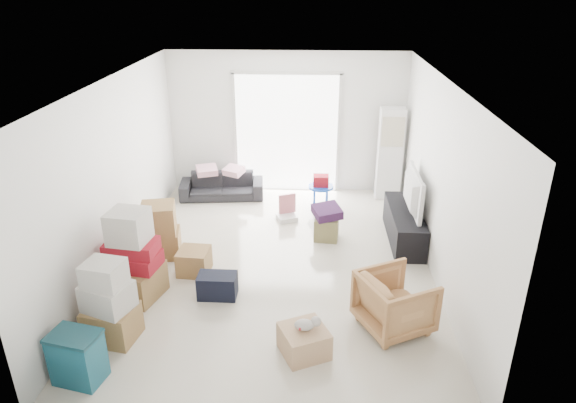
# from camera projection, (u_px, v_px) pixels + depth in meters

# --- Properties ---
(room_shell) EXTENTS (4.98, 6.48, 3.18)m
(room_shell) POSITION_uv_depth(u_px,v_px,m) (275.00, 180.00, 7.07)
(room_shell) COLOR beige
(room_shell) RESTS_ON ground
(sliding_door) EXTENTS (2.10, 0.04, 2.33)m
(sliding_door) POSITION_uv_depth(u_px,v_px,m) (287.00, 129.00, 9.83)
(sliding_door) COLOR white
(sliding_door) RESTS_ON room_shell
(ac_tower) EXTENTS (0.45, 0.30, 1.75)m
(ac_tower) POSITION_uv_depth(u_px,v_px,m) (390.00, 154.00, 9.59)
(ac_tower) COLOR white
(ac_tower) RESTS_ON room_shell
(tv_console) EXTENTS (0.47, 1.56, 0.52)m
(tv_console) POSITION_uv_depth(u_px,v_px,m) (404.00, 225.00, 8.24)
(tv_console) COLOR black
(tv_console) RESTS_ON room_shell
(television) EXTENTS (0.66, 1.13, 0.15)m
(television) POSITION_uv_depth(u_px,v_px,m) (406.00, 206.00, 8.10)
(television) COLOR black
(television) RESTS_ON tv_console
(sofa) EXTENTS (1.61, 0.62, 0.62)m
(sofa) POSITION_uv_depth(u_px,v_px,m) (222.00, 182.00, 9.83)
(sofa) COLOR #232428
(sofa) RESTS_ON room_shell
(pillow_left) EXTENTS (0.41, 0.37, 0.11)m
(pillow_left) POSITION_uv_depth(u_px,v_px,m) (206.00, 164.00, 9.69)
(pillow_left) COLOR #F7B4C2
(pillow_left) RESTS_ON sofa
(pillow_right) EXTENTS (0.41, 0.38, 0.11)m
(pillow_right) POSITION_uv_depth(u_px,v_px,m) (234.00, 165.00, 9.67)
(pillow_right) COLOR #F7B4C2
(pillow_right) RESTS_ON sofa
(armchair) EXTENTS (0.99, 1.01, 0.79)m
(armchair) POSITION_uv_depth(u_px,v_px,m) (395.00, 300.00, 6.11)
(armchair) COLOR tan
(armchair) RESTS_ON room_shell
(storage_bins) EXTENTS (0.58, 0.46, 0.59)m
(storage_bins) POSITION_uv_depth(u_px,v_px,m) (77.00, 357.00, 5.33)
(storage_bins) COLOR #134F64
(storage_bins) RESTS_ON room_shell
(box_stack_a) EXTENTS (0.63, 0.57, 1.02)m
(box_stack_a) POSITION_uv_depth(u_px,v_px,m) (109.00, 305.00, 5.90)
(box_stack_a) COLOR olive
(box_stack_a) RESTS_ON room_shell
(box_stack_b) EXTENTS (0.76, 0.76, 1.24)m
(box_stack_b) POSITION_uv_depth(u_px,v_px,m) (133.00, 260.00, 6.67)
(box_stack_b) COLOR olive
(box_stack_b) RESTS_ON room_shell
(box_stack_c) EXTENTS (0.63, 0.57, 0.84)m
(box_stack_c) POSITION_uv_depth(u_px,v_px,m) (160.00, 231.00, 7.72)
(box_stack_c) COLOR olive
(box_stack_c) RESTS_ON room_shell
(loose_box) EXTENTS (0.46, 0.46, 0.36)m
(loose_box) POSITION_uv_depth(u_px,v_px,m) (194.00, 261.00, 7.36)
(loose_box) COLOR olive
(loose_box) RESTS_ON room_shell
(duffel_bag) EXTENTS (0.51, 0.31, 0.33)m
(duffel_bag) POSITION_uv_depth(u_px,v_px,m) (217.00, 286.00, 6.81)
(duffel_bag) COLOR black
(duffel_bag) RESTS_ON room_shell
(ottoman) EXTENTS (0.41, 0.41, 0.37)m
(ottoman) POSITION_uv_depth(u_px,v_px,m) (326.00, 228.00, 8.31)
(ottoman) COLOR olive
(ottoman) RESTS_ON room_shell
(blanket) EXTENTS (0.52, 0.52, 0.14)m
(blanket) POSITION_uv_depth(u_px,v_px,m) (327.00, 214.00, 8.21)
(blanket) COLOR #381A42
(blanket) RESTS_ON ottoman
(kids_table) EXTENTS (0.47, 0.47, 0.60)m
(kids_table) POSITION_uv_depth(u_px,v_px,m) (321.00, 184.00, 9.40)
(kids_table) COLOR blue
(kids_table) RESTS_ON room_shell
(toy_walker) EXTENTS (0.41, 0.39, 0.44)m
(toy_walker) POSITION_uv_depth(u_px,v_px,m) (287.00, 212.00, 9.01)
(toy_walker) COLOR silver
(toy_walker) RESTS_ON room_shell
(wood_crate) EXTENTS (0.65, 0.65, 0.32)m
(wood_crate) POSITION_uv_depth(u_px,v_px,m) (304.00, 341.00, 5.77)
(wood_crate) COLOR tan
(wood_crate) RESTS_ON room_shell
(plush_bunny) EXTENTS (0.30, 0.17, 0.15)m
(plush_bunny) POSITION_uv_depth(u_px,v_px,m) (307.00, 324.00, 5.69)
(plush_bunny) COLOR #B2ADA8
(plush_bunny) RESTS_ON wood_crate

